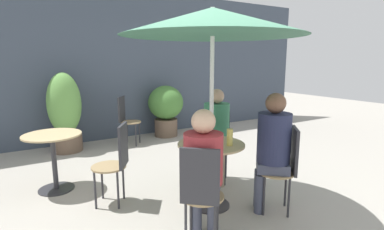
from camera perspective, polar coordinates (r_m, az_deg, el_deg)
ground_plane at (r=3.44m, az=3.56°, el=-17.39°), size 20.00×20.00×0.00m
storefront_wall at (r=6.28m, az=-15.18°, el=9.16°), size 10.00×0.06×3.00m
cafe_table_near at (r=3.31m, az=3.62°, el=-8.55°), size 0.73×0.73×0.72m
cafe_table_far at (r=4.07m, az=-24.92°, el=-6.07°), size 0.68×0.68×0.72m
bistro_chair_0 at (r=2.57m, az=1.71°, el=-13.92°), size 0.44×0.44×0.92m
bistro_chair_1 at (r=3.32m, az=17.44°, el=-8.68°), size 0.44×0.44×0.92m
bistro_chair_2 at (r=4.05m, az=4.81°, el=-4.74°), size 0.44×0.44×0.92m
bistro_chair_3 at (r=3.44m, az=-14.16°, el=-7.84°), size 0.44×0.43×0.92m
bistro_chair_4 at (r=5.82m, az=-12.46°, el=-0.26°), size 0.44×0.43×0.92m
seated_person_0 at (r=2.65m, az=2.18°, el=-9.33°), size 0.43×0.44×1.20m
seated_person_1 at (r=3.24m, az=15.07°, el=-5.19°), size 0.44×0.44×1.28m
seated_person_2 at (r=3.86m, az=4.67°, el=-2.58°), size 0.42×0.42×1.25m
beer_glass_0 at (r=3.18m, az=7.21°, el=-4.21°), size 0.07×0.07×0.18m
beer_glass_1 at (r=3.42m, az=3.42°, el=-3.10°), size 0.07×0.07×0.18m
beer_glass_2 at (r=3.14m, az=0.43°, el=-4.46°), size 0.07×0.07×0.16m
potted_plant_0 at (r=5.68m, az=-23.08°, el=0.64°), size 0.57×0.57×1.40m
potted_plant_1 at (r=6.34m, az=-5.02°, el=1.52°), size 0.74×0.74×1.07m
umbrella at (r=3.15m, az=3.94°, el=17.22°), size 1.88×1.88×2.12m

